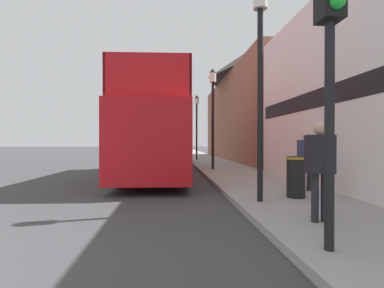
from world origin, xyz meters
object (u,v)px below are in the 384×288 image
lamp_post_third (197,115)px  traffic_signal (331,32)px  parked_car_ahead_of_bus (175,154)px  lamp_post_nearest (260,50)px  lamp_post_second (213,100)px  litter_bin (296,176)px  pedestrian_third (306,155)px  pedestrian_second (320,161)px  tour_bus (158,136)px

lamp_post_third → traffic_signal: bearing=-90.4°
parked_car_ahead_of_bus → lamp_post_nearest: 13.47m
parked_car_ahead_of_bus → lamp_post_second: (1.75, -5.11, 2.87)m
parked_car_ahead_of_bus → litter_bin: 12.92m
pedestrian_third → lamp_post_nearest: size_ratio=0.32×
pedestrian_third → parked_car_ahead_of_bus: bearing=106.2°
lamp_post_nearest → litter_bin: 3.12m
lamp_post_second → litter_bin: size_ratio=4.97×
parked_car_ahead_of_bus → lamp_post_third: 4.33m
pedestrian_third → traffic_signal: size_ratio=0.44×
pedestrian_third → lamp_post_nearest: bearing=-141.8°
lamp_post_second → litter_bin: 8.11m
pedestrian_second → traffic_signal: bearing=-112.9°
tour_bus → traffic_signal: tour_bus is taller
parked_car_ahead_of_bus → lamp_post_third: size_ratio=0.91×
tour_bus → lamp_post_nearest: 6.97m
traffic_signal → pedestrian_second: bearing=67.1°
tour_bus → litter_bin: bearing=-56.9°
tour_bus → pedestrian_third: bearing=-47.0°
traffic_signal → lamp_post_third: lamp_post_third is taller
tour_bus → pedestrian_third: size_ratio=5.90×
tour_bus → pedestrian_second: tour_bus is taller
tour_bus → traffic_signal: 9.72m
parked_car_ahead_of_bus → lamp_post_second: 6.12m
pedestrian_third → lamp_post_second: bearing=104.0°
pedestrian_second → lamp_post_second: bearing=92.2°
pedestrian_second → tour_bus: bearing=110.4°
tour_bus → pedestrian_third: 6.50m
lamp_post_nearest → lamp_post_third: size_ratio=1.03×
pedestrian_third → lamp_post_third: bearing=96.6°
traffic_signal → lamp_post_nearest: 3.19m
parked_car_ahead_of_bus → tour_bus: bearing=-96.1°
lamp_post_nearest → lamp_post_second: size_ratio=1.02×
pedestrian_third → litter_bin: pedestrian_third is taller
lamp_post_third → parked_car_ahead_of_bus: bearing=-121.2°
parked_car_ahead_of_bus → litter_bin: (2.67, -12.64, -0.00)m
lamp_post_nearest → lamp_post_third: bearing=89.8°
traffic_signal → litter_bin: (1.10, 3.50, -2.19)m
litter_bin → pedestrian_third: bearing=53.4°
tour_bus → parked_car_ahead_of_bus: bearing=84.8°
parked_car_ahead_of_bus → pedestrian_third: 12.16m
pedestrian_third → lamp_post_second: 7.18m
pedestrian_third → lamp_post_second: lamp_post_second is taller
parked_car_ahead_of_bus → lamp_post_nearest: lamp_post_nearest is taller
lamp_post_second → tour_bus: bearing=-147.2°
tour_bus → pedestrian_third: tour_bus is taller
tour_bus → pedestrian_second: bearing=-67.7°
pedestrian_second → pedestrian_third: size_ratio=1.05×
parked_car_ahead_of_bus → pedestrian_second: 14.99m
tour_bus → lamp_post_second: lamp_post_second is taller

